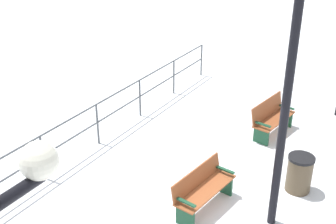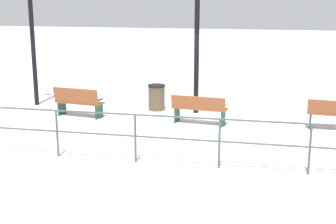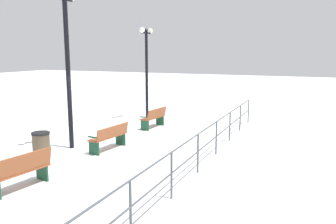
{
  "view_description": "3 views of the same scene",
  "coord_description": "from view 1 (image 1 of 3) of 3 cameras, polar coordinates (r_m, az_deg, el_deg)",
  "views": [
    {
      "loc": [
        3.15,
        -6.66,
        5.82
      ],
      "look_at": [
        -1.59,
        1.05,
        1.36
      ],
      "focal_mm": 48.07,
      "sensor_mm": 36.0,
      "label": 1
    },
    {
      "loc": [
        -13.28,
        -1.87,
        3.64
      ],
      "look_at": [
        -2.82,
        0.36,
        1.0
      ],
      "focal_mm": 50.56,
      "sensor_mm": 36.0,
      "label": 2
    },
    {
      "loc": [
        -6.48,
        9.63,
        3.31
      ],
      "look_at": [
        -2.01,
        -0.66,
        1.34
      ],
      "focal_mm": 36.77,
      "sensor_mm": 36.0,
      "label": 3
    }
  ],
  "objects": [
    {
      "name": "ground_plane",
      "position": [
        9.39,
        5.02,
        -12.21
      ],
      "size": [
        80.0,
        80.0,
        0.0
      ],
      "primitive_type": "plane",
      "color": "white",
      "rests_on": "ground"
    },
    {
      "name": "bench_second",
      "position": [
        9.16,
        4.45,
        -9.65
      ],
      "size": [
        0.69,
        1.64,
        0.86
      ],
      "rotation": [
        0.0,
        0.0,
        -0.11
      ],
      "color": "brown",
      "rests_on": "ground"
    },
    {
      "name": "bench_third",
      "position": [
        12.14,
        12.99,
        -0.65
      ],
      "size": [
        0.74,
        1.57,
        0.93
      ],
      "rotation": [
        0.0,
        0.0,
        -0.14
      ],
      "color": "brown",
      "rests_on": "ground"
    },
    {
      "name": "lamppost_middle",
      "position": [
        7.7,
        15.26,
        5.17
      ],
      "size": [
        0.24,
        0.96,
        5.24
      ],
      "color": "black",
      "rests_on": "ground"
    },
    {
      "name": "waterfront_railing",
      "position": [
        10.76,
        -12.16,
        -2.58
      ],
      "size": [
        0.05,
        13.13,
        1.12
      ],
      "color": "#4C5156",
      "rests_on": "ground"
    },
    {
      "name": "trash_bin",
      "position": [
        10.05,
        16.32,
        -7.49
      ],
      "size": [
        0.56,
        0.56,
        0.83
      ],
      "color": "brown",
      "rests_on": "ground"
    }
  ]
}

